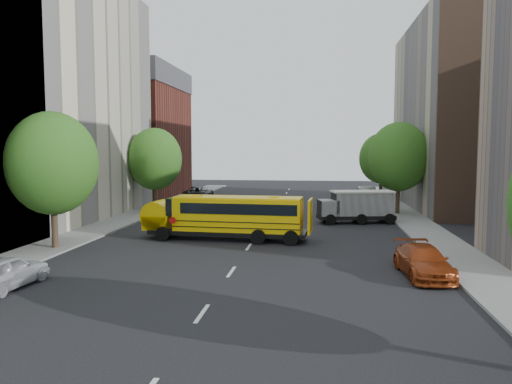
% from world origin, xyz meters
% --- Properties ---
extents(ground, '(120.00, 120.00, 0.00)m').
position_xyz_m(ground, '(0.00, 0.00, 0.00)').
color(ground, black).
rests_on(ground, ground).
extents(sidewalk_left, '(3.00, 80.00, 0.12)m').
position_xyz_m(sidewalk_left, '(-11.50, 5.00, 0.06)').
color(sidewalk_left, slate).
rests_on(sidewalk_left, ground).
extents(sidewalk_right, '(3.00, 80.00, 0.12)m').
position_xyz_m(sidewalk_right, '(11.50, 5.00, 0.06)').
color(sidewalk_right, slate).
rests_on(sidewalk_right, ground).
extents(lane_markings, '(0.15, 64.00, 0.01)m').
position_xyz_m(lane_markings, '(0.00, 10.00, 0.01)').
color(lane_markings, silver).
rests_on(lane_markings, ground).
extents(building_left_cream, '(10.00, 26.00, 20.00)m').
position_xyz_m(building_left_cream, '(-18.00, 6.00, 10.00)').
color(building_left_cream, beige).
rests_on(building_left_cream, ground).
extents(building_left_redbrick, '(10.00, 15.00, 13.00)m').
position_xyz_m(building_left_redbrick, '(-18.00, 28.00, 6.50)').
color(building_left_redbrick, maroon).
rests_on(building_left_redbrick, ground).
extents(building_right_far, '(10.00, 22.00, 18.00)m').
position_xyz_m(building_right_far, '(18.00, 20.00, 9.00)').
color(building_right_far, tan).
rests_on(building_right_far, ground).
extents(building_right_sidewall, '(10.10, 0.30, 18.00)m').
position_xyz_m(building_right_sidewall, '(18.00, 9.00, 9.00)').
color(building_right_sidewall, brown).
rests_on(building_right_sidewall, ground).
extents(street_tree_1, '(5.12, 5.12, 7.90)m').
position_xyz_m(street_tree_1, '(-11.00, -4.00, 4.95)').
color(street_tree_1, '#38281C').
rests_on(street_tree_1, ground).
extents(street_tree_2, '(4.99, 4.99, 7.71)m').
position_xyz_m(street_tree_2, '(-11.00, 14.00, 4.83)').
color(street_tree_2, '#38281C').
rests_on(street_tree_2, ground).
extents(street_tree_4, '(5.25, 5.25, 8.10)m').
position_xyz_m(street_tree_4, '(11.00, 14.00, 5.08)').
color(street_tree_4, '#38281C').
rests_on(street_tree_4, ground).
extents(street_tree_5, '(4.86, 4.86, 7.51)m').
position_xyz_m(street_tree_5, '(11.00, 26.00, 4.70)').
color(street_tree_5, '#38281C').
rests_on(street_tree_5, ground).
extents(school_bus, '(10.17, 3.03, 2.83)m').
position_xyz_m(school_bus, '(-1.76, 0.27, 1.58)').
color(school_bus, black).
rests_on(school_bus, ground).
extents(safari_truck, '(6.16, 3.24, 2.51)m').
position_xyz_m(safari_truck, '(7.04, 8.53, 1.33)').
color(safari_truck, black).
rests_on(safari_truck, ground).
extents(parked_car_0, '(2.04, 4.35, 1.44)m').
position_xyz_m(parked_car_0, '(-8.80, -11.96, 0.72)').
color(parked_car_0, silver).
rests_on(parked_car_0, ground).
extents(parked_car_1, '(1.37, 3.88, 1.28)m').
position_xyz_m(parked_car_1, '(-8.80, 12.39, 0.64)').
color(parked_car_1, silver).
rests_on(parked_car_1, ground).
extents(parked_car_2, '(2.76, 5.79, 1.60)m').
position_xyz_m(parked_car_2, '(-9.23, 23.58, 0.80)').
color(parked_car_2, black).
rests_on(parked_car_2, ground).
extents(parked_car_3, '(2.31, 4.90, 1.38)m').
position_xyz_m(parked_car_3, '(8.80, -7.72, 0.69)').
color(parked_car_3, maroon).
rests_on(parked_car_3, ground).
extents(parked_car_4, '(1.95, 4.50, 1.51)m').
position_xyz_m(parked_car_4, '(9.60, 16.77, 0.76)').
color(parked_car_4, '#303F54').
rests_on(parked_car_4, ground).
extents(parked_car_5, '(1.85, 4.74, 1.54)m').
position_xyz_m(parked_car_5, '(9.60, 25.52, 0.77)').
color(parked_car_5, '#969792').
rests_on(parked_car_5, ground).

